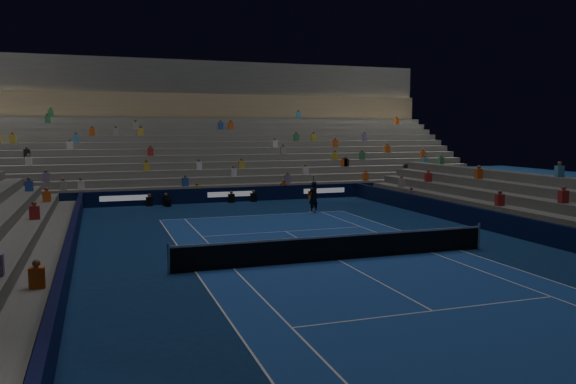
% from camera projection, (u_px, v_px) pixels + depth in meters
% --- Properties ---
extents(ground, '(90.00, 90.00, 0.00)m').
position_uv_depth(ground, '(338.00, 260.00, 21.43)').
color(ground, navy).
rests_on(ground, ground).
extents(court_surface, '(10.97, 23.77, 0.01)m').
position_uv_depth(court_surface, '(338.00, 260.00, 21.43)').
color(court_surface, '#1A4292').
rests_on(court_surface, ground).
extents(sponsor_barrier_far, '(44.00, 0.25, 1.00)m').
position_uv_depth(sponsor_barrier_far, '(230.00, 195.00, 38.79)').
color(sponsor_barrier_far, black).
rests_on(sponsor_barrier_far, ground).
extents(sponsor_barrier_east, '(0.25, 37.00, 1.00)m').
position_uv_depth(sponsor_barrier_east, '(542.00, 233.00, 24.48)').
color(sponsor_barrier_east, black).
rests_on(sponsor_barrier_east, ground).
extents(sponsor_barrier_west, '(0.25, 37.00, 1.00)m').
position_uv_depth(sponsor_barrier_west, '(66.00, 267.00, 18.28)').
color(sponsor_barrier_west, '#080B32').
rests_on(sponsor_barrier_west, ground).
extents(grandstand_main, '(44.00, 15.20, 11.20)m').
position_uv_depth(grandstand_main, '(205.00, 149.00, 47.31)').
color(grandstand_main, slate).
rests_on(grandstand_main, ground).
extents(tennis_net, '(12.90, 0.10, 1.10)m').
position_uv_depth(tennis_net, '(338.00, 247.00, 21.38)').
color(tennis_net, '#B2B2B7').
rests_on(tennis_net, ground).
extents(tennis_player, '(0.82, 0.69, 1.90)m').
position_uv_depth(tennis_player, '(313.00, 197.00, 33.45)').
color(tennis_player, black).
rests_on(tennis_player, ground).
extents(broadcast_camera, '(0.41, 0.84, 0.53)m').
position_uv_depth(broadcast_camera, '(168.00, 202.00, 36.42)').
color(broadcast_camera, black).
rests_on(broadcast_camera, ground).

